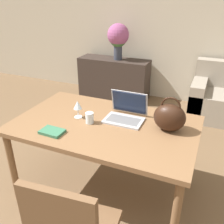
# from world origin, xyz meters

# --- Properties ---
(wall_back) EXTENTS (10.00, 0.06, 2.70)m
(wall_back) POSITION_xyz_m (0.00, 3.20, 1.35)
(wall_back) COLOR #BCB29E
(wall_back) RESTS_ON ground_plane
(dining_table) EXTENTS (1.56, 0.95, 0.75)m
(dining_table) POSITION_xyz_m (-0.10, 0.60, 0.67)
(dining_table) COLOR brown
(dining_table) RESTS_ON ground_plane
(sideboard) EXTENTS (1.25, 0.40, 0.70)m
(sideboard) POSITION_xyz_m (-0.96, 2.86, 0.35)
(sideboard) COLOR #332823
(sideboard) RESTS_ON ground_plane
(laptop) EXTENTS (0.33, 0.28, 0.23)m
(laptop) POSITION_xyz_m (0.04, 0.76, 0.81)
(laptop) COLOR #ADADB2
(laptop) RESTS_ON dining_table
(drinking_glass) EXTENTS (0.07, 0.07, 0.09)m
(drinking_glass) POSITION_xyz_m (-0.22, 0.56, 0.80)
(drinking_glass) COLOR silver
(drinking_glass) RESTS_ON dining_table
(wine_glass) EXTENTS (0.07, 0.07, 0.16)m
(wine_glass) POSITION_xyz_m (-0.36, 0.61, 0.86)
(wine_glass) COLOR silver
(wine_glass) RESTS_ON dining_table
(handbag) EXTENTS (0.26, 0.18, 0.29)m
(handbag) POSITION_xyz_m (0.42, 0.70, 0.87)
(handbag) COLOR black
(handbag) RESTS_ON dining_table
(flower_vase) EXTENTS (0.36, 0.36, 0.60)m
(flower_vase) POSITION_xyz_m (-0.88, 2.85, 1.08)
(flower_vase) COLOR #333847
(flower_vase) RESTS_ON sideboard
(book) EXTENTS (0.19, 0.13, 0.02)m
(book) POSITION_xyz_m (-0.42, 0.29, 0.76)
(book) COLOR #336B4C
(book) RESTS_ON dining_table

